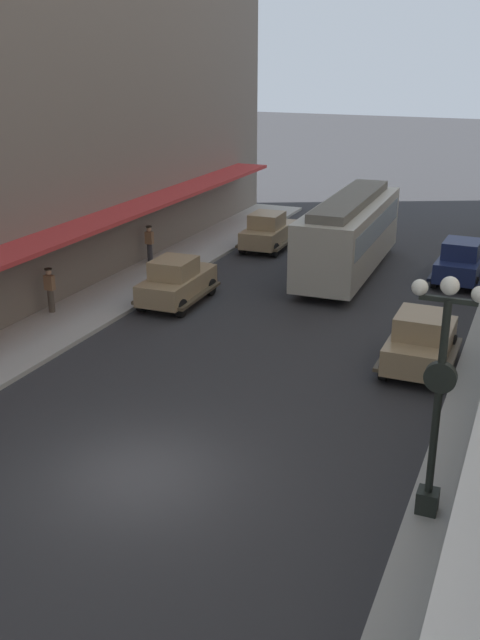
% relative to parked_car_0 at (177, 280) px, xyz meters
% --- Properties ---
extents(ground_plane, '(200.00, 200.00, 0.00)m').
position_rel_parked_car_0_xyz_m(ground_plane, '(4.87, -11.25, -0.94)').
color(ground_plane, '#2D2D30').
extents(sidewalk_right, '(3.00, 60.00, 0.15)m').
position_rel_parked_car_0_xyz_m(sidewalk_right, '(12.37, -11.25, -0.87)').
color(sidewalk_right, '#A8A59E').
rests_on(sidewalk_right, ground).
extents(parked_car_0, '(2.23, 4.29, 1.84)m').
position_rel_parked_car_0_xyz_m(parked_car_0, '(0.00, 0.00, 0.00)').
color(parked_car_0, '#997F5B').
rests_on(parked_car_0, ground).
extents(parked_car_1, '(2.14, 4.26, 1.84)m').
position_rel_parked_car_0_xyz_m(parked_car_1, '(9.74, -2.50, 0.00)').
color(parked_car_1, '#997F5B').
rests_on(parked_car_1, ground).
extents(parked_car_2, '(2.23, 4.29, 1.84)m').
position_rel_parked_car_0_xyz_m(parked_car_2, '(0.30, 9.13, 0.00)').
color(parked_car_2, '#997F5B').
rests_on(parked_car_2, ground).
extents(parked_car_4, '(2.25, 4.30, 1.84)m').
position_rel_parked_car_0_xyz_m(parked_car_4, '(9.76, 7.19, 0.00)').
color(parked_car_4, '#19234C').
rests_on(parked_car_4, ground).
extents(streetcar, '(2.75, 9.66, 3.46)m').
position_rel_parked_car_0_xyz_m(streetcar, '(5.05, 6.45, 0.96)').
color(streetcar, '#ADA899').
rests_on(streetcar, ground).
extents(lamp_post_with_clock, '(1.42, 0.44, 5.16)m').
position_rel_parked_car_0_xyz_m(lamp_post_with_clock, '(11.27, -10.30, 2.04)').
color(lamp_post_with_clock, black).
rests_on(lamp_post_with_clock, sidewalk_right).
extents(pedestrian_0, '(0.36, 0.28, 1.67)m').
position_rel_parked_car_0_xyz_m(pedestrian_0, '(-3.64, -3.05, 0.07)').
color(pedestrian_0, '#4C4238').
rests_on(pedestrian_0, sidewalk_left).
extents(pedestrian_1, '(0.36, 0.28, 1.67)m').
position_rel_parked_car_0_xyz_m(pedestrian_1, '(-3.64, 4.31, 0.07)').
color(pedestrian_1, '#2D2D33').
rests_on(pedestrian_1, sidewalk_left).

